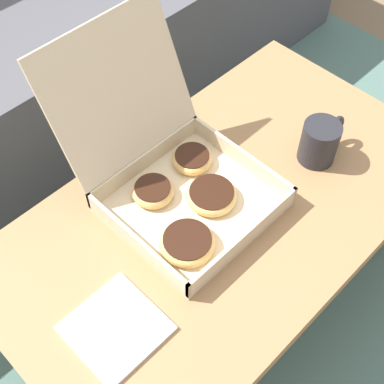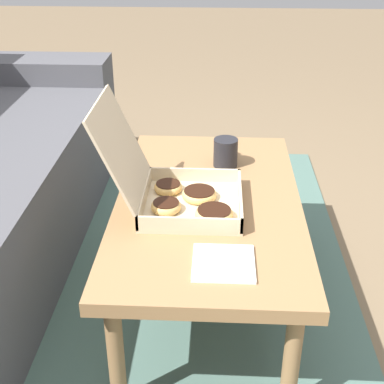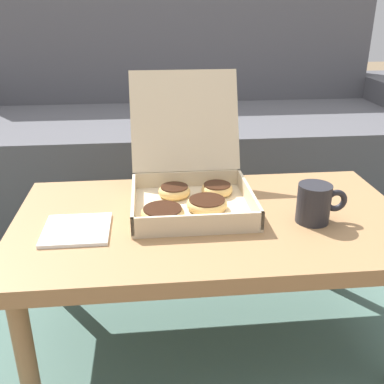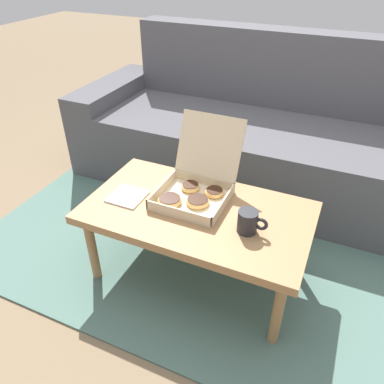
# 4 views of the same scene
# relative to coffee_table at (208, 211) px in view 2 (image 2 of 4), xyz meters

# --- Properties ---
(ground_plane) EXTENTS (12.00, 12.00, 0.00)m
(ground_plane) POSITION_rel_coffee_table_xyz_m (0.00, 0.16, -0.36)
(ground_plane) COLOR #756047
(area_rug) EXTENTS (2.49, 1.96, 0.01)m
(area_rug) POSITION_rel_coffee_table_xyz_m (0.00, 0.46, -0.36)
(area_rug) COLOR #4C6B60
(area_rug) RESTS_ON ground_plane
(coffee_table) EXTENTS (1.01, 0.57, 0.41)m
(coffee_table) POSITION_rel_coffee_table_xyz_m (0.00, 0.00, 0.00)
(coffee_table) COLOR #997047
(coffee_table) RESTS_ON ground_plane
(pastry_box) EXTENTS (0.31, 0.41, 0.33)m
(pastry_box) POSITION_rel_coffee_table_xyz_m (-0.05, 0.09, 0.10)
(pastry_box) COLOR beige
(pastry_box) RESTS_ON coffee_table
(coffee_mug) EXTENTS (0.13, 0.08, 0.10)m
(coffee_mug) POSITION_rel_coffee_table_xyz_m (0.25, -0.05, 0.09)
(coffee_mug) COLOR #232328
(coffee_mug) RESTS_ON coffee_table
(napkin_stack) EXTENTS (0.16, 0.16, 0.01)m
(napkin_stack) POSITION_rel_coffee_table_xyz_m (-0.34, -0.05, 0.05)
(napkin_stack) COLOR white
(napkin_stack) RESTS_ON coffee_table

